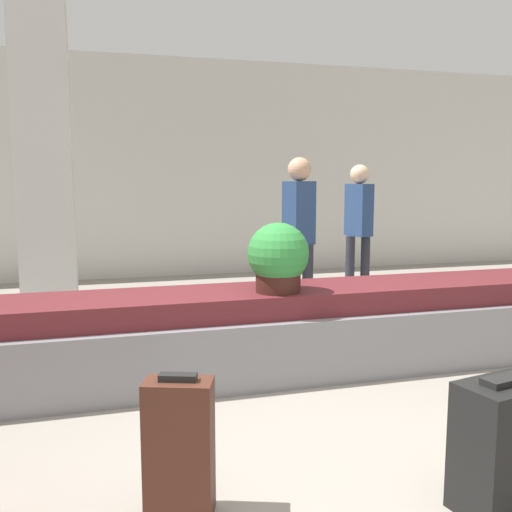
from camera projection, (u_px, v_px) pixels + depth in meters
name	position (u px, v px, depth m)	size (l,w,h in m)	color
ground_plane	(329.00, 459.00, 2.98)	(18.00, 18.00, 0.00)	gray
back_wall	(171.00, 169.00, 8.41)	(18.00, 0.06, 3.20)	beige
carousel	(256.00, 334.00, 4.26)	(7.72, 0.82, 0.64)	gray
pillar	(44.00, 164.00, 5.54)	(0.52, 0.52, 3.20)	silver
suitcase_2	(179.00, 448.00, 2.46)	(0.33, 0.25, 0.64)	#472319
suitcase_3	(501.00, 446.00, 2.50)	(0.43, 0.33, 0.61)	black
potted_plant_0	(278.00, 258.00, 4.09)	(0.45, 0.45, 0.50)	#381914
traveler_0	(359.00, 220.00, 6.78)	(0.31, 0.36, 1.62)	#282833
traveler_1	(299.00, 226.00, 5.66)	(0.37, 0.32, 1.66)	#282833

